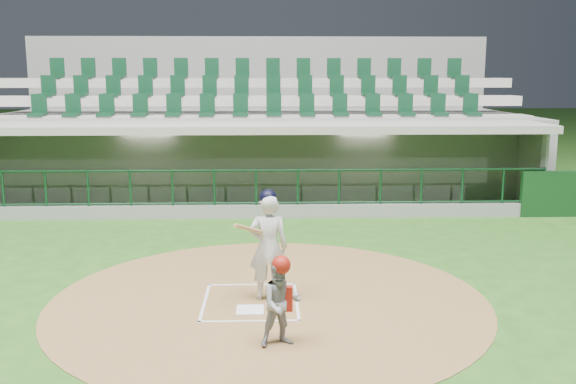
# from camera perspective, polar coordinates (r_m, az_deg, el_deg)

# --- Properties ---
(ground) EXTENTS (120.00, 120.00, 0.00)m
(ground) POSITION_cam_1_polar(r_m,az_deg,el_deg) (10.93, -3.29, -9.23)
(ground) COLOR #224F16
(ground) RESTS_ON ground
(dirt_circle) EXTENTS (7.20, 7.20, 0.01)m
(dirt_circle) POSITION_cam_1_polar(r_m,az_deg,el_deg) (10.74, -1.70, -9.55)
(dirt_circle) COLOR brown
(dirt_circle) RESTS_ON ground
(home_plate) EXTENTS (0.43, 0.43, 0.02)m
(home_plate) POSITION_cam_1_polar(r_m,az_deg,el_deg) (10.27, -3.39, -10.42)
(home_plate) COLOR white
(home_plate) RESTS_ON dirt_circle
(batter_box_chalk) EXTENTS (1.55, 1.80, 0.01)m
(batter_box_chalk) POSITION_cam_1_polar(r_m,az_deg,el_deg) (10.64, -3.33, -9.68)
(batter_box_chalk) COLOR silver
(batter_box_chalk) RESTS_ON ground
(dugout_structure) EXTENTS (16.40, 3.70, 3.00)m
(dugout_structure) POSITION_cam_1_polar(r_m,az_deg,el_deg) (18.32, -2.23, 1.88)
(dugout_structure) COLOR slate
(dugout_structure) RESTS_ON ground
(seating_deck) EXTENTS (17.00, 6.72, 5.15)m
(seating_deck) POSITION_cam_1_polar(r_m,az_deg,el_deg) (21.32, -2.66, 4.35)
(seating_deck) COLOR gray
(seating_deck) RESTS_ON ground
(batter) EXTENTS (0.86, 0.86, 1.84)m
(batter) POSITION_cam_1_polar(r_m,az_deg,el_deg) (10.49, -1.77, -4.73)
(batter) COLOR silver
(batter) RESTS_ON dirt_circle
(catcher) EXTENTS (0.68, 0.59, 1.27)m
(catcher) POSITION_cam_1_polar(r_m,az_deg,el_deg) (8.83, -0.61, -9.70)
(catcher) COLOR gray
(catcher) RESTS_ON dirt_circle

